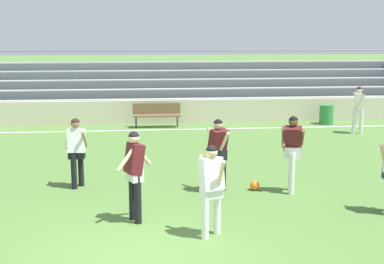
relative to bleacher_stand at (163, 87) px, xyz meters
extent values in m
plane|color=#517A38|center=(-1.10, -15.39, -1.15)|extent=(160.00, 160.00, 0.00)
cube|color=white|center=(-1.10, -4.41, -1.14)|extent=(44.00, 0.12, 0.01)
cube|color=beige|center=(-1.10, -3.06, -0.68)|extent=(48.00, 0.16, 0.93)
cube|color=#B2B2B7|center=(0.00, -1.91, -0.79)|extent=(22.72, 0.36, 0.08)
cube|color=slate|center=(0.00, -2.11, -0.97)|extent=(22.72, 0.04, 0.35)
cube|color=#B2B2B7|center=(0.00, -1.14, -0.44)|extent=(22.72, 0.36, 0.08)
cube|color=slate|center=(0.00, -1.34, -0.62)|extent=(22.72, 0.04, 0.35)
cube|color=#B2B2B7|center=(0.00, -0.36, -0.09)|extent=(22.72, 0.36, 0.08)
cube|color=slate|center=(0.00, -0.56, -0.26)|extent=(22.72, 0.04, 0.35)
cube|color=#B2B2B7|center=(0.00, 0.41, 0.27)|extent=(22.72, 0.36, 0.08)
cube|color=slate|center=(0.00, 0.21, 0.09)|extent=(22.72, 0.04, 0.35)
cube|color=#B2B2B7|center=(0.00, 1.18, 0.62)|extent=(22.72, 0.36, 0.08)
cube|color=slate|center=(0.00, 0.98, 0.44)|extent=(22.72, 0.04, 0.35)
cube|color=#B2B2B7|center=(0.00, 1.95, 0.97)|extent=(22.72, 0.36, 0.08)
cube|color=slate|center=(0.00, 1.75, 0.80)|extent=(22.72, 0.04, 0.35)
cylinder|color=slate|center=(0.00, 2.20, 1.52)|extent=(22.72, 0.06, 0.06)
cube|color=brown|center=(-0.43, -3.90, -0.70)|extent=(1.80, 0.40, 0.06)
cube|color=brown|center=(-0.43, -3.72, -0.45)|extent=(1.80, 0.05, 0.40)
cylinder|color=#47474C|center=(-1.21, -3.90, -0.92)|extent=(0.07, 0.07, 0.45)
cylinder|color=#47474C|center=(0.35, -3.90, -0.92)|extent=(0.07, 0.07, 0.45)
cylinder|color=#2D7F3D|center=(6.19, -3.81, -0.77)|extent=(0.54, 0.54, 0.76)
cylinder|color=black|center=(0.80, -11.98, -0.72)|extent=(0.13, 0.13, 0.86)
cylinder|color=black|center=(0.52, -12.20, -0.72)|extent=(0.13, 0.13, 0.86)
cube|color=black|center=(0.66, -12.09, -0.31)|extent=(0.42, 0.36, 0.24)
cube|color=#56191E|center=(0.66, -12.09, -0.01)|extent=(0.50, 0.48, 0.60)
cylinder|color=beige|center=(0.77, -12.28, 0.03)|extent=(0.23, 0.35, 0.48)
cylinder|color=beige|center=(0.55, -11.91, 0.03)|extent=(0.23, 0.35, 0.48)
sphere|color=beige|center=(0.66, -12.09, 0.38)|extent=(0.21, 0.21, 0.21)
sphere|color=black|center=(0.66, -12.09, 0.40)|extent=(0.20, 0.20, 0.20)
cylinder|color=white|center=(2.33, -12.15, -0.68)|extent=(0.13, 0.13, 0.93)
cylinder|color=white|center=(2.25, -12.44, -0.68)|extent=(0.13, 0.13, 0.93)
cube|color=white|center=(2.29, -12.29, -0.23)|extent=(0.40, 0.30, 0.24)
cube|color=#56191E|center=(2.29, -12.29, 0.07)|extent=(0.46, 0.46, 0.60)
cylinder|color=brown|center=(2.49, -12.34, 0.10)|extent=(0.17, 0.42, 0.43)
cylinder|color=brown|center=(2.09, -12.25, 0.10)|extent=(0.17, 0.42, 0.43)
sphere|color=brown|center=(2.29, -12.29, 0.45)|extent=(0.21, 0.21, 0.21)
sphere|color=black|center=(2.29, -12.29, 0.47)|extent=(0.20, 0.20, 0.20)
cylinder|color=white|center=(0.04, -14.75, -0.72)|extent=(0.13, 0.13, 0.84)
cylinder|color=white|center=(0.29, -14.55, -0.72)|extent=(0.13, 0.13, 0.84)
cube|color=white|center=(0.16, -14.65, -0.32)|extent=(0.41, 0.33, 0.24)
cube|color=white|center=(0.16, -14.65, -0.02)|extent=(0.47, 0.42, 0.59)
cylinder|color=beige|center=(0.03, -14.49, 0.02)|extent=(0.17, 0.27, 0.51)
cylinder|color=beige|center=(0.30, -14.81, 0.02)|extent=(0.17, 0.27, 0.51)
sphere|color=beige|center=(0.16, -14.65, 0.36)|extent=(0.21, 0.21, 0.21)
sphere|color=black|center=(0.16, -14.65, 0.38)|extent=(0.20, 0.20, 0.20)
cylinder|color=#D6A884|center=(3.65, -13.79, 0.01)|extent=(0.13, 0.42, 0.43)
cylinder|color=white|center=(6.49, -5.76, -0.70)|extent=(0.13, 0.13, 0.88)
cylinder|color=white|center=(6.71, -5.85, -0.70)|extent=(0.13, 0.13, 0.88)
cube|color=white|center=(6.60, -5.80, -0.28)|extent=(0.31, 0.41, 0.24)
cube|color=white|center=(6.60, -5.80, 0.02)|extent=(0.38, 0.44, 0.58)
cylinder|color=beige|center=(6.62, -5.61, 0.06)|extent=(0.32, 0.16, 0.50)
cylinder|color=beige|center=(6.59, -6.00, 0.06)|extent=(0.32, 0.16, 0.50)
sphere|color=beige|center=(6.60, -5.80, 0.40)|extent=(0.21, 0.21, 0.21)
sphere|color=black|center=(6.60, -5.80, 0.42)|extent=(0.20, 0.20, 0.20)
cylinder|color=black|center=(-1.10, -13.90, -0.68)|extent=(0.13, 0.13, 0.94)
cylinder|color=black|center=(-1.21, -13.69, -0.68)|extent=(0.13, 0.13, 0.94)
cube|color=white|center=(-1.16, -13.80, -0.23)|extent=(0.35, 0.42, 0.24)
cube|color=#56191E|center=(-1.16, -13.80, 0.07)|extent=(0.43, 0.47, 0.59)
cylinder|color=beige|center=(-1.29, -13.93, 0.11)|extent=(0.39, 0.23, 0.45)
cylinder|color=beige|center=(-1.02, -13.66, 0.11)|extent=(0.39, 0.23, 0.45)
sphere|color=beige|center=(-1.16, -13.80, 0.46)|extent=(0.21, 0.21, 0.21)
sphere|color=black|center=(-1.16, -13.80, 0.48)|extent=(0.20, 0.20, 0.20)
cylinder|color=black|center=(-2.56, -11.57, -0.73)|extent=(0.13, 0.13, 0.82)
cylinder|color=black|center=(-2.43, -11.34, -0.73)|extent=(0.13, 0.13, 0.82)
cube|color=black|center=(-2.49, -11.45, -0.34)|extent=(0.38, 0.25, 0.24)
cube|color=white|center=(-2.49, -11.45, -0.04)|extent=(0.41, 0.35, 0.59)
cylinder|color=#A87A5B|center=(-2.68, -11.39, -0.01)|extent=(0.11, 0.40, 0.44)
cylinder|color=#A87A5B|center=(-2.31, -11.51, -0.01)|extent=(0.11, 0.40, 0.44)
sphere|color=#A87A5B|center=(-2.49, -11.45, 0.34)|extent=(0.21, 0.21, 0.21)
sphere|color=black|center=(-2.49, -11.45, 0.36)|extent=(0.20, 0.20, 0.20)
sphere|color=orange|center=(1.51, -12.07, -1.04)|extent=(0.22, 0.22, 0.22)
camera|label=1|loc=(-1.01, -23.09, 2.33)|focal=48.22mm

